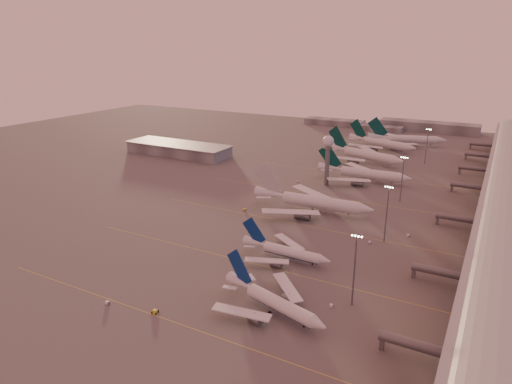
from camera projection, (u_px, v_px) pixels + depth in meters
The scene contains 26 objects.
ground at pixel (203, 265), 173.13m from camera, with size 700.00×700.00×0.00m, color #595656.
taxiway_markings at pixel (329, 229), 206.21m from camera, with size 180.00×185.25×0.02m.
hangar at pixel (179, 149), 343.17m from camera, with size 82.00×27.00×8.50m.
radar_tower at pixel (328, 150), 264.45m from camera, with size 6.40×6.40×31.10m.
mast_a at pixel (355, 267), 142.47m from camera, with size 3.60×0.56×25.00m.
mast_b at pixel (387, 211), 189.73m from camera, with size 3.60×0.56×25.00m.
mast_c at pixel (402, 177), 237.89m from camera, with size 3.60×0.56×25.00m.
mast_d at pixel (427, 144), 313.89m from camera, with size 3.60×0.56×25.00m.
distant_horizon at pixel (398, 126), 442.01m from camera, with size 165.00×37.50×9.00m.
narrowbody_near at pixel (273, 303), 141.69m from camera, with size 40.29×31.69×16.16m.
narrowbody_mid at pixel (285, 253), 176.39m from camera, with size 37.88×30.25×14.80m.
widebody_white at pixel (312, 204), 226.92m from camera, with size 62.53×50.01×21.98m.
greentail_a at pixel (364, 175), 276.79m from camera, with size 57.73×46.61×20.97m.
greentail_b at pixel (364, 156), 321.57m from camera, with size 60.63×48.21×22.74m.
greentail_c at pixel (382, 145), 359.54m from camera, with size 57.63×45.84×21.60m.
greentail_d at pixel (407, 141), 372.83m from camera, with size 61.37×48.91×22.83m.
gsv_truck_a at pixel (108, 302), 146.51m from camera, with size 5.68×2.38×2.24m.
gsv_tug_near at pixel (155, 312), 141.96m from camera, with size 3.05×4.37×1.15m.
gsv_catering_a at pixel (332, 302), 144.83m from camera, with size 4.97×2.72×3.91m.
gsv_tug_mid at pixel (236, 260), 175.93m from camera, with size 4.38×4.01×1.08m.
gsv_truck_b at pixel (371, 241), 191.13m from camera, with size 5.44×2.36×2.14m.
gsv_truck_c at pixel (245, 208), 229.16m from camera, with size 5.03×5.63×2.26m.
gsv_catering_b at pixel (409, 232), 197.73m from camera, with size 5.62×3.48×4.28m.
gsv_tug_far at pixel (319, 193), 254.30m from camera, with size 3.62×3.99×0.98m.
gsv_truck_d at pixel (297, 180), 276.43m from camera, with size 2.01×4.83×1.91m.
gsv_tug_hangar at pixel (389, 177), 285.59m from camera, with size 3.63×2.99×0.90m.
Camera 1 is at (92.23, -127.26, 80.28)m, focal length 32.00 mm.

